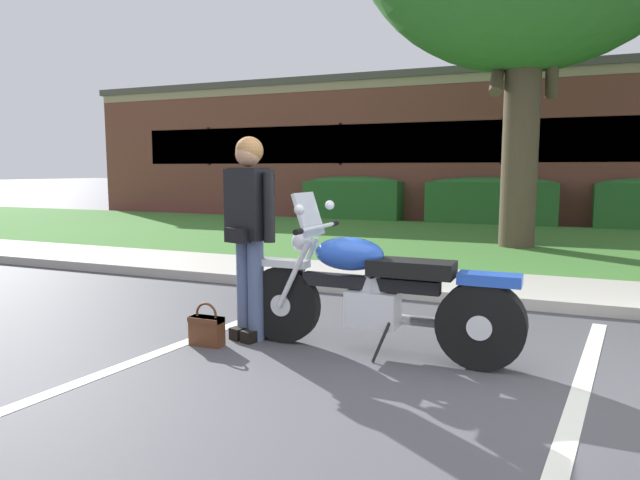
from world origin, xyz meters
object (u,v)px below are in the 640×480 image
motorcycle (385,293)px  handbag (207,328)px  hedge_left (353,197)px  rider_person (249,223)px  hedge_center_left (491,200)px  brick_building (516,151)px

motorcycle → handbag: bearing=-166.9°
hedge_left → rider_person: bearing=-75.1°
hedge_center_left → handbag: bearing=-95.2°
rider_person → hedge_left: rider_person is taller
motorcycle → handbag: 1.49m
hedge_left → brick_building: bearing=53.2°
hedge_left → hedge_center_left: bearing=0.0°
rider_person → brick_building: size_ratio=0.06×
motorcycle → rider_person: size_ratio=1.31×
rider_person → motorcycle: bearing=1.2°
motorcycle → hedge_left: (-4.13, 11.06, 0.16)m
motorcycle → rider_person: 1.28m
hedge_left → brick_building: size_ratio=0.10×
rider_person → hedge_center_left: (0.80, 11.08, -0.34)m
handbag → motorcycle: bearing=13.1°
handbag → brick_building: brick_building is taller
rider_person → handbag: rider_person is taller
handbag → hedge_left: 11.71m
hedge_center_left → brick_building: (0.20, 5.28, 1.42)m
hedge_left → hedge_center_left: 3.75m
handbag → hedge_center_left: 11.44m
hedge_left → hedge_center_left: (3.75, 0.00, 0.00)m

